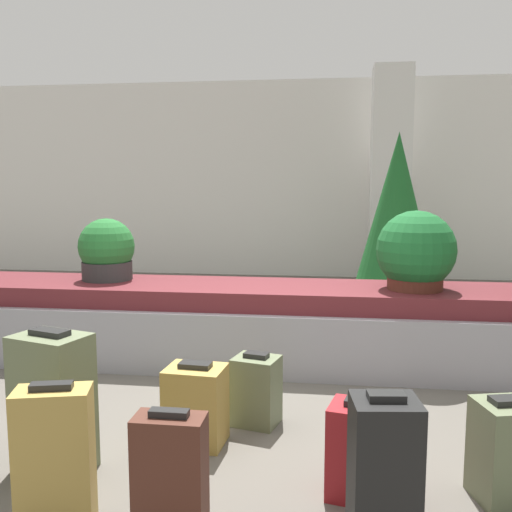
{
  "coord_description": "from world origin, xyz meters",
  "views": [
    {
      "loc": [
        0.64,
        -3.54,
        1.54
      ],
      "look_at": [
        0.0,
        1.23,
        0.93
      ],
      "focal_mm": 40.0,
      "sensor_mm": 36.0,
      "label": 1
    }
  ],
  "objects_px": {
    "potted_plant_2": "(107,251)",
    "suitcase_0": "(53,402)",
    "suitcase_5": "(362,451)",
    "pillar": "(390,179)",
    "suitcase_4": "(196,405)",
    "suitcase_3": "(55,458)",
    "traveler_0": "(393,226)",
    "suitcase_7": "(256,390)",
    "decorated_tree": "(397,221)",
    "potted_plant_1": "(416,253)",
    "suitcase_8": "(384,481)",
    "suitcase_2": "(502,452)",
    "suitcase_1": "(170,478)"
  },
  "relations": [
    {
      "from": "suitcase_1",
      "to": "suitcase_3",
      "type": "relative_size",
      "value": 0.88
    },
    {
      "from": "suitcase_0",
      "to": "suitcase_7",
      "type": "height_order",
      "value": "suitcase_0"
    },
    {
      "from": "suitcase_2",
      "to": "suitcase_4",
      "type": "distance_m",
      "value": 1.67
    },
    {
      "from": "suitcase_0",
      "to": "potted_plant_2",
      "type": "distance_m",
      "value": 2.24
    },
    {
      "from": "suitcase_2",
      "to": "suitcase_1",
      "type": "bearing_deg",
      "value": -175.25
    },
    {
      "from": "decorated_tree",
      "to": "pillar",
      "type": "bearing_deg",
      "value": 86.82
    },
    {
      "from": "pillar",
      "to": "suitcase_7",
      "type": "relative_size",
      "value": 6.81
    },
    {
      "from": "suitcase_1",
      "to": "potted_plant_1",
      "type": "bearing_deg",
      "value": 61.8
    },
    {
      "from": "suitcase_2",
      "to": "potted_plant_1",
      "type": "bearing_deg",
      "value": 80.18
    },
    {
      "from": "pillar",
      "to": "suitcase_0",
      "type": "relative_size",
      "value": 4.13
    },
    {
      "from": "pillar",
      "to": "suitcase_5",
      "type": "xyz_separation_m",
      "value": [
        -0.66,
        -5.88,
        -1.36
      ]
    },
    {
      "from": "suitcase_7",
      "to": "potted_plant_1",
      "type": "height_order",
      "value": "potted_plant_1"
    },
    {
      "from": "traveler_0",
      "to": "decorated_tree",
      "type": "relative_size",
      "value": 0.79
    },
    {
      "from": "suitcase_2",
      "to": "suitcase_3",
      "type": "height_order",
      "value": "suitcase_3"
    },
    {
      "from": "suitcase_5",
      "to": "suitcase_8",
      "type": "height_order",
      "value": "suitcase_8"
    },
    {
      "from": "decorated_tree",
      "to": "suitcase_0",
      "type": "bearing_deg",
      "value": -120.88
    },
    {
      "from": "suitcase_7",
      "to": "suitcase_8",
      "type": "height_order",
      "value": "suitcase_8"
    },
    {
      "from": "suitcase_4",
      "to": "suitcase_0",
      "type": "bearing_deg",
      "value": -144.88
    },
    {
      "from": "suitcase_8",
      "to": "potted_plant_2",
      "type": "xyz_separation_m",
      "value": [
        -2.23,
        2.65,
        0.59
      ]
    },
    {
      "from": "suitcase_7",
      "to": "suitcase_4",
      "type": "bearing_deg",
      "value": -120.41
    },
    {
      "from": "pillar",
      "to": "decorated_tree",
      "type": "xyz_separation_m",
      "value": [
        -0.12,
        -2.19,
        -0.47
      ]
    },
    {
      "from": "potted_plant_2",
      "to": "decorated_tree",
      "type": "distance_m",
      "value": 3.11
    },
    {
      "from": "suitcase_7",
      "to": "decorated_tree",
      "type": "bearing_deg",
      "value": 82.19
    },
    {
      "from": "pillar",
      "to": "decorated_tree",
      "type": "relative_size",
      "value": 1.53
    },
    {
      "from": "pillar",
      "to": "traveler_0",
      "type": "xyz_separation_m",
      "value": [
        -0.04,
        -1.0,
        -0.61
      ]
    },
    {
      "from": "suitcase_1",
      "to": "suitcase_2",
      "type": "height_order",
      "value": "suitcase_1"
    },
    {
      "from": "pillar",
      "to": "suitcase_1",
      "type": "distance_m",
      "value": 6.65
    },
    {
      "from": "suitcase_4",
      "to": "decorated_tree",
      "type": "xyz_separation_m",
      "value": [
        1.48,
        3.23,
        0.9
      ]
    },
    {
      "from": "suitcase_5",
      "to": "suitcase_7",
      "type": "xyz_separation_m",
      "value": [
        -0.63,
        0.79,
        -0.01
      ]
    },
    {
      "from": "suitcase_0",
      "to": "suitcase_2",
      "type": "bearing_deg",
      "value": 17.11
    },
    {
      "from": "suitcase_0",
      "to": "suitcase_7",
      "type": "bearing_deg",
      "value": 53.05
    },
    {
      "from": "suitcase_3",
      "to": "suitcase_5",
      "type": "bearing_deg",
      "value": 2.5
    },
    {
      "from": "suitcase_7",
      "to": "potted_plant_2",
      "type": "bearing_deg",
      "value": 152.27
    },
    {
      "from": "suitcase_2",
      "to": "traveler_0",
      "type": "distance_m",
      "value": 4.88
    },
    {
      "from": "suitcase_4",
      "to": "suitcase_5",
      "type": "bearing_deg",
      "value": -21.13
    },
    {
      "from": "suitcase_7",
      "to": "decorated_tree",
      "type": "xyz_separation_m",
      "value": [
        1.16,
        2.9,
        0.91
      ]
    },
    {
      "from": "pillar",
      "to": "suitcase_5",
      "type": "bearing_deg",
      "value": -96.38
    },
    {
      "from": "suitcase_3",
      "to": "traveler_0",
      "type": "distance_m",
      "value": 5.71
    },
    {
      "from": "suitcase_5",
      "to": "traveler_0",
      "type": "bearing_deg",
      "value": 95.16
    },
    {
      "from": "suitcase_4",
      "to": "pillar",
      "type": "bearing_deg",
      "value": 78.39
    },
    {
      "from": "suitcase_2",
      "to": "potted_plant_1",
      "type": "relative_size",
      "value": 0.81
    },
    {
      "from": "suitcase_3",
      "to": "potted_plant_1",
      "type": "height_order",
      "value": "potted_plant_1"
    },
    {
      "from": "suitcase_1",
      "to": "traveler_0",
      "type": "distance_m",
      "value": 5.59
    },
    {
      "from": "suitcase_8",
      "to": "potted_plant_1",
      "type": "relative_size",
      "value": 1.11
    },
    {
      "from": "pillar",
      "to": "potted_plant_1",
      "type": "relative_size",
      "value": 4.94
    },
    {
      "from": "suitcase_5",
      "to": "pillar",
      "type": "bearing_deg",
      "value": 96.03
    },
    {
      "from": "traveler_0",
      "to": "suitcase_4",
      "type": "bearing_deg",
      "value": 16.01
    },
    {
      "from": "potted_plant_1",
      "to": "decorated_tree",
      "type": "distance_m",
      "value": 1.65
    },
    {
      "from": "suitcase_2",
      "to": "suitcase_7",
      "type": "height_order",
      "value": "suitcase_2"
    },
    {
      "from": "potted_plant_2",
      "to": "suitcase_0",
      "type": "bearing_deg",
      "value": -75.59
    }
  ]
}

